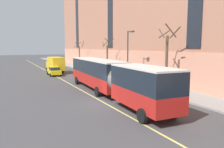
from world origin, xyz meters
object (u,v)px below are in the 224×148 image
at_px(street_tree_far_uptown, 107,57).
at_px(street_tree_far_downtown, 79,55).
at_px(city_bus, 109,76).
at_px(parked_car_champagne_1, 131,83).
at_px(taxi_cab, 54,71).
at_px(fire_hydrant, 127,80).
at_px(street_tree_mid_block, 167,58).
at_px(street_lamp, 129,51).
at_px(box_truck, 55,64).

xyz_separation_m(street_tree_far_uptown, street_tree_far_downtown, (-0.01, 15.31, -0.13)).
bearing_deg(street_tree_far_downtown, city_bus, -102.27).
bearing_deg(parked_car_champagne_1, street_tree_far_downtown, 84.71).
bearing_deg(taxi_cab, fire_hydrant, -61.15).
distance_m(taxi_cab, street_tree_far_downtown, 13.48).
bearing_deg(street_tree_far_downtown, street_tree_mid_block, -89.96).
relative_size(street_tree_mid_block, street_lamp, 1.05).
relative_size(city_bus, parked_car_champagne_1, 4.47).
bearing_deg(box_truck, street_tree_mid_block, -73.31).
height_order(box_truck, street_tree_far_uptown, street_tree_far_uptown).
bearing_deg(street_tree_mid_block, street_tree_far_uptown, 90.05).
bearing_deg(taxi_cab, street_tree_mid_block, -67.98).
bearing_deg(street_tree_mid_block, parked_car_champagne_1, 129.04).
relative_size(street_tree_mid_block, street_tree_far_downtown, 1.17).
relative_size(street_tree_far_downtown, street_lamp, 0.89).
distance_m(parked_car_champagne_1, taxi_cab, 17.80).
height_order(taxi_cab, street_lamp, street_lamp).
xyz_separation_m(parked_car_champagne_1, street_lamp, (1.72, 3.57, 3.64)).
distance_m(street_tree_far_downtown, street_lamp, 23.87).
bearing_deg(taxi_cab, street_lamp, -61.40).
distance_m(city_bus, street_tree_far_downtown, 29.90).
distance_m(box_truck, street_lamp, 18.33).
bearing_deg(taxi_cab, box_truck, 74.83).
xyz_separation_m(city_bus, street_lamp, (5.53, 5.36, 2.35)).
xyz_separation_m(city_bus, box_truck, (-0.75, 22.38, -0.32)).
relative_size(street_tree_mid_block, street_tree_far_uptown, 1.15).
bearing_deg(street_lamp, parked_car_champagne_1, -115.65).
bearing_deg(street_tree_far_uptown, taxi_cab, 149.26).
distance_m(street_tree_mid_block, fire_hydrant, 7.86).
relative_size(parked_car_champagne_1, street_tree_mid_block, 0.62).
relative_size(city_bus, taxi_cab, 4.54).
xyz_separation_m(parked_car_champagne_1, street_tree_mid_block, (2.56, -3.16, 3.05)).
relative_size(taxi_cab, street_lamp, 0.64).
bearing_deg(street_lamp, taxi_cab, 118.60).
bearing_deg(street_tree_far_downtown, box_truck, -136.16).
height_order(city_bus, street_lamp, street_lamp).
relative_size(box_truck, street_tree_far_uptown, 1.18).
distance_m(parked_car_champagne_1, street_lamp, 5.38).
bearing_deg(fire_hydrant, street_tree_mid_block, -82.37).
relative_size(city_bus, street_tree_far_downtown, 3.23).
relative_size(street_tree_far_uptown, fire_hydrant, 8.79).
height_order(city_bus, street_tree_far_uptown, street_tree_far_uptown).
distance_m(parked_car_champagne_1, box_truck, 21.11).
distance_m(city_bus, street_lamp, 8.05).
bearing_deg(street_tree_far_downtown, fire_hydrant, -92.25).
bearing_deg(street_tree_far_downtown, taxi_cab, -127.66).
height_order(street_tree_far_uptown, fire_hydrant, street_tree_far_uptown).
xyz_separation_m(taxi_cab, street_tree_far_uptown, (8.10, -4.82, 2.58)).
distance_m(city_bus, street_tree_far_uptown, 15.33).
distance_m(street_tree_far_uptown, fire_hydrant, 8.74).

